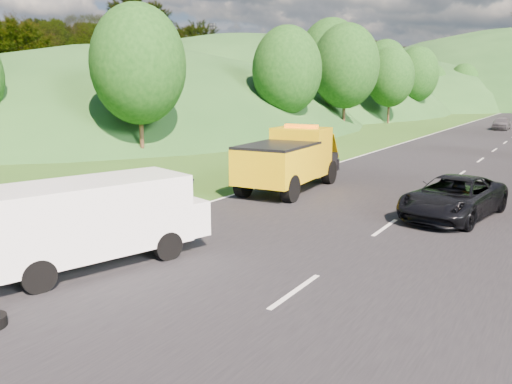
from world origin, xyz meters
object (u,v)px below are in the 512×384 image
Objects in this scene: white_van at (94,218)px; suitcase at (120,219)px; tow_truck at (290,159)px; passing_suv at (452,217)px; woman at (167,213)px; child at (142,242)px.

suitcase is (-2.08, 2.67, -0.91)m from white_van.
white_van is 3.50m from suitcase.
tow_truck is 7.22m from passing_suv.
suitcase is at bearing 163.58° from woman.
tow_truck is 4.46× the size of woman.
woman is at bearing 129.40° from child.
white_van is 5.51m from woman.
woman is 2.47× the size of suitcase.
woman is at bearing -141.95° from passing_suv.
passing_suv is at bearing -79.48° from woman.
woman is at bearing 91.99° from suitcase.
suitcase is at bearing -105.70° from tow_truck.
white_van is 1.30× the size of passing_suv.
child is at bearing -167.79° from woman.
child is (-0.43, 2.00, -1.21)m from white_van.
passing_suv is at bearing 72.39° from white_van.
tow_truck is 6.93× the size of child.
tow_truck is 10.90m from white_van.
tow_truck reaches higher than passing_suv.
tow_truck is at bearing 179.57° from passing_suv.
tow_truck is 6.34m from woman.
child is 1.59× the size of suitcase.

